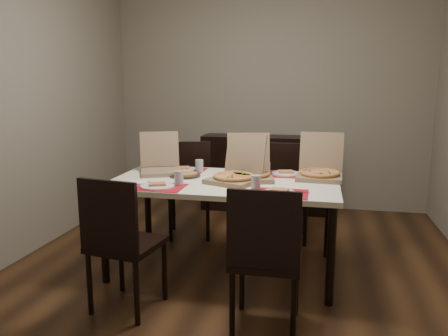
{
  "coord_description": "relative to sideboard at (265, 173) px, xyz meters",
  "views": [
    {
      "loc": [
        0.61,
        -3.37,
        1.5
      ],
      "look_at": [
        -0.11,
        -0.04,
        0.85
      ],
      "focal_mm": 35.0,
      "sensor_mm": 36.0,
      "label": 1
    }
  ],
  "objects": [
    {
      "name": "faina_plate",
      "position": [
        -0.46,
        -1.74,
        0.31
      ],
      "size": [
        0.26,
        0.26,
        0.03
      ],
      "color": "black",
      "rests_on": "dining_table"
    },
    {
      "name": "sideboard",
      "position": [
        0.0,
        0.0,
        0.0
      ],
      "size": [
        1.5,
        0.4,
        0.9
      ],
      "primitive_type": "cube",
      "color": "black",
      "rests_on": "ground"
    },
    {
      "name": "setting_far_right",
      "position": [
        0.31,
        -1.5,
        0.32
      ],
      "size": [
        0.43,
        0.3,
        0.11
      ],
      "color": "#B10B1E",
      "rests_on": "dining_table"
    },
    {
      "name": "chair_near_left",
      "position": [
        -0.63,
        -2.65,
        0.06
      ],
      "size": [
        0.48,
        0.48,
        0.93
      ],
      "color": "black",
      "rests_on": "ground"
    },
    {
      "name": "ground",
      "position": [
        0.0,
        -1.78,
        -0.46
      ],
      "size": [
        3.8,
        4.0,
        0.02
      ],
      "primitive_type": "cube",
      "color": "#452915",
      "rests_on": "ground"
    },
    {
      "name": "pizza_box_left",
      "position": [
        -0.71,
        -1.64,
        0.36
      ],
      "size": [
        0.46,
        0.48,
        0.34
      ],
      "color": "#7B6247",
      "rests_on": "dining_table"
    },
    {
      "name": "setting_near_left",
      "position": [
        -0.53,
        -2.13,
        0.32
      ],
      "size": [
        0.49,
        0.3,
        0.11
      ],
      "color": "#B10B1E",
      "rests_on": "dining_table"
    },
    {
      "name": "setting_near_right",
      "position": [
        0.31,
        -2.14,
        0.32
      ],
      "size": [
        0.42,
        0.3,
        0.11
      ],
      "color": "#B10B1E",
      "rests_on": "dining_table"
    },
    {
      "name": "pizza_box_center",
      "position": [
        -0.01,
        -1.85,
        0.36
      ],
      "size": [
        0.47,
        0.5,
        0.36
      ],
      "color": "#7B6247",
      "rests_on": "dining_table"
    },
    {
      "name": "dining_table",
      "position": [
        -0.11,
        -1.82,
        0.23
      ],
      "size": [
        1.8,
        1.0,
        0.75
      ],
      "color": "#F1EACB",
      "rests_on": "ground"
    },
    {
      "name": "setting_far_left",
      "position": [
        -0.54,
        -1.51,
        0.32
      ],
      "size": [
        0.44,
        0.3,
        0.11
      ],
      "color": "#B10B1E",
      "rests_on": "dining_table"
    },
    {
      "name": "pizza_box_right",
      "position": [
        0.63,
        -1.58,
        0.36
      ],
      "size": [
        0.38,
        0.41,
        0.36
      ],
      "color": "#7B6247",
      "rests_on": "dining_table"
    },
    {
      "name": "soda_bottle",
      "position": [
        -0.88,
        -1.5,
        0.42
      ],
      "size": [
        0.09,
        0.09,
        0.27
      ],
      "color": "silver",
      "rests_on": "dining_table"
    },
    {
      "name": "dip_bowl",
      "position": [
        -0.09,
        -1.63,
        0.32
      ],
      "size": [
        0.17,
        0.17,
        0.03
      ],
      "primitive_type": "imported",
      "rotation": [
        0.0,
        0.0,
        0.35
      ],
      "color": "white",
      "rests_on": "dining_table"
    },
    {
      "name": "chair_near_right",
      "position": [
        0.33,
        -2.7,
        0.06
      ],
      "size": [
        0.42,
        0.42,
        0.93
      ],
      "color": "black",
      "rests_on": "ground"
    },
    {
      "name": "chair_far_right",
      "position": [
        0.33,
        -0.92,
        0.06
      ],
      "size": [
        0.44,
        0.44,
        0.93
      ],
      "color": "black",
      "rests_on": "ground"
    },
    {
      "name": "chair_far_left",
      "position": [
        -0.64,
        -1.02,
        0.06
      ],
      "size": [
        0.51,
        0.51,
        0.93
      ],
      "color": "black",
      "rests_on": "ground"
    },
    {
      "name": "napkin_loose",
      "position": [
        -0.03,
        -1.8,
        0.31
      ],
      "size": [
        0.15,
        0.14,
        0.02
      ],
      "primitive_type": "cube",
      "rotation": [
        0.0,
        0.0,
        0.31
      ],
      "color": "white",
      "rests_on": "dining_table"
    },
    {
      "name": "room_walls",
      "position": [
        0.0,
        -1.35,
        1.28
      ],
      "size": [
        3.84,
        4.02,
        2.62
      ],
      "color": "gray",
      "rests_on": "ground"
    },
    {
      "name": "pizza_box_extra",
      "position": [
        0.08,
        -1.72,
        0.36
      ],
      "size": [
        0.44,
        0.47,
        0.36
      ],
      "color": "#7B6247",
      "rests_on": "dining_table"
    }
  ]
}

